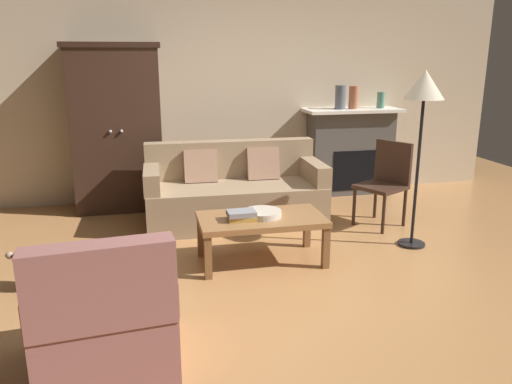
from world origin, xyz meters
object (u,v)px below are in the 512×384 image
object	(u,v)px
armchair_near_left	(104,321)
mantel_vase_slate	(340,97)
armoire	(117,128)
coffee_table	(261,223)
fireplace	(350,151)
side_chair_wooden	(386,178)
floor_lamp	(424,95)
couch	(234,194)
book_stack	(242,215)
mantel_vase_terracotta	(353,97)
fruit_bowl	(263,213)
mantel_vase_jade	(381,100)
dog	(40,261)

from	to	relation	value
armchair_near_left	mantel_vase_slate	bearing A→B (deg)	50.97
armoire	coffee_table	size ratio (longest dim) A/B	1.75
fireplace	side_chair_wooden	xyz separation A→B (m)	(-0.13, -1.30, -0.06)
coffee_table	side_chair_wooden	distance (m)	1.72
floor_lamp	couch	bearing A→B (deg)	144.89
book_stack	mantel_vase_terracotta	size ratio (longest dim) A/B	0.89
armoire	side_chair_wooden	size ratio (longest dim) A/B	2.14
couch	mantel_vase_terracotta	world-z (taller)	mantel_vase_terracotta
armoire	fruit_bowl	bearing A→B (deg)	-56.67
coffee_table	fruit_bowl	bearing A→B (deg)	37.58
fruit_bowl	mantel_vase_slate	distance (m)	2.63
fruit_bowl	mantel_vase_jade	bearing A→B (deg)	44.49
armoire	coffee_table	bearing A→B (deg)	-57.08
dog	mantel_vase_jade	bearing A→B (deg)	29.59
armoire	fireplace	bearing A→B (deg)	1.51
side_chair_wooden	book_stack	bearing A→B (deg)	-155.65
book_stack	dog	xyz separation A→B (m)	(-1.63, -0.13, -0.22)
fruit_bowl	mantel_vase_slate	size ratio (longest dim) A/B	1.11
coffee_table	mantel_vase_slate	world-z (taller)	mantel_vase_slate
armchair_near_left	coffee_table	bearing A→B (deg)	47.65
mantel_vase_slate	book_stack	bearing A→B (deg)	-129.15
armchair_near_left	dog	xyz separation A→B (m)	(-0.56, 1.19, -0.07)
couch	mantel_vase_jade	xyz separation A→B (m)	(2.09, 0.85, 0.91)
mantel_vase_terracotta	fruit_bowl	bearing A→B (deg)	-129.66
armoire	coffee_table	world-z (taller)	armoire
book_stack	floor_lamp	world-z (taller)	floor_lamp
fireplace	coffee_table	distance (m)	2.65
armoire	mantel_vase_slate	world-z (taller)	armoire
armchair_near_left	mantel_vase_jade	bearing A→B (deg)	45.70
mantel_vase_slate	mantel_vase_terracotta	size ratio (longest dim) A/B	1.04
armoire	mantel_vase_slate	xyz separation A→B (m)	(2.77, 0.06, 0.30)
couch	fruit_bowl	size ratio (longest dim) A/B	5.82
floor_lamp	mantel_vase_slate	bearing A→B (deg)	90.59
mantel_vase_slate	dog	size ratio (longest dim) A/B	0.56
armchair_near_left	side_chair_wooden	size ratio (longest dim) A/B	0.98
mantel_vase_jade	side_chair_wooden	xyz separation A→B (m)	(-0.51, -1.29, -0.71)
coffee_table	side_chair_wooden	world-z (taller)	side_chair_wooden
armoire	mantel_vase_terracotta	bearing A→B (deg)	1.17
armchair_near_left	mantel_vase_terracotta	bearing A→B (deg)	49.18
couch	side_chair_wooden	size ratio (longest dim) A/B	2.15
coffee_table	floor_lamp	bearing A→B (deg)	2.86
coffee_table	floor_lamp	size ratio (longest dim) A/B	0.66
armoire	side_chair_wooden	world-z (taller)	armoire
fireplace	floor_lamp	size ratio (longest dim) A/B	0.76
floor_lamp	dog	bearing A→B (deg)	-175.64
armoire	armchair_near_left	world-z (taller)	armoire
coffee_table	mantel_vase_jade	bearing A→B (deg)	44.45
side_chair_wooden	couch	bearing A→B (deg)	164.64
book_stack	mantel_vase_jade	xyz separation A→B (m)	(2.25, 2.07, 0.76)
mantel_vase_terracotta	side_chair_wooden	distance (m)	1.50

